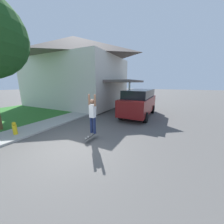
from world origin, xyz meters
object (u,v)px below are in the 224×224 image
at_px(skateboarder, 92,114).
at_px(suv_parked, 139,102).
at_px(fire_hydrant, 15,128).
at_px(car_down_street, 144,95).
at_px(skateboard, 91,136).

bearing_deg(skateboarder, suv_parked, 82.19).
height_order(skateboarder, fire_hydrant, skateboarder).
relative_size(suv_parked, fire_hydrant, 7.59).
bearing_deg(suv_parked, fire_hydrant, -123.90).
height_order(car_down_street, skateboard, car_down_street).
bearing_deg(skateboarder, car_down_street, 95.10).
height_order(suv_parked, fire_hydrant, suv_parked).
xyz_separation_m(car_down_street, skateboarder, (1.64, -18.39, 0.61)).
bearing_deg(fire_hydrant, skateboarder, 19.76).
distance_m(skateboarder, fire_hydrant, 4.22).
relative_size(skateboard, fire_hydrant, 1.25).
relative_size(car_down_street, skateboard, 5.50).
distance_m(car_down_street, skateboard, 18.53).
distance_m(car_down_street, skateboarder, 18.47).
height_order(skateboard, fire_hydrant, fire_hydrant).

